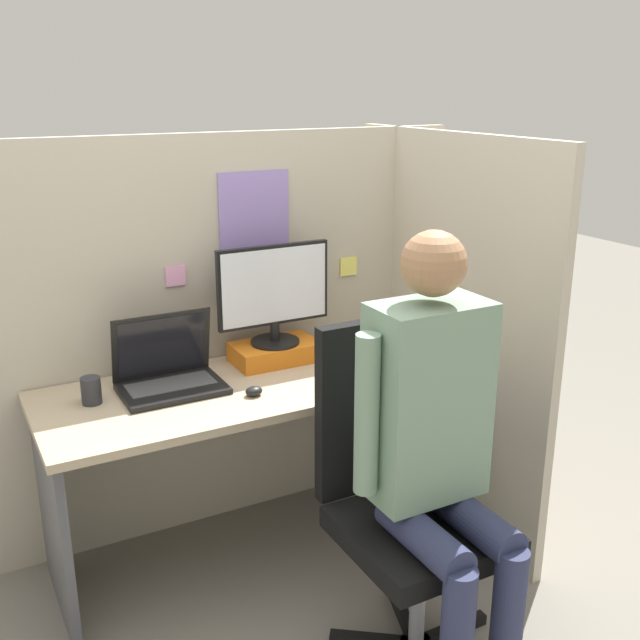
# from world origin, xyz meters

# --- Properties ---
(ground_plane) EXTENTS (12.00, 12.00, 0.00)m
(ground_plane) POSITION_xyz_m (0.00, 0.00, 0.00)
(ground_plane) COLOR slate
(cubicle_panel_back) EXTENTS (2.07, 0.05, 1.58)m
(cubicle_panel_back) POSITION_xyz_m (0.00, 0.63, 0.79)
(cubicle_panel_back) COLOR #B7AD99
(cubicle_panel_back) RESTS_ON ground
(cubicle_panel_right) EXTENTS (0.04, 1.23, 1.58)m
(cubicle_panel_right) POSITION_xyz_m (0.81, 0.24, 0.79)
(cubicle_panel_right) COLOR #B7AD99
(cubicle_panel_right) RESTS_ON ground
(desk) EXTENTS (1.57, 0.61, 0.71)m
(desk) POSITION_xyz_m (0.00, 0.30, 0.55)
(desk) COLOR tan
(desk) RESTS_ON ground
(paper_box) EXTENTS (0.33, 0.20, 0.07)m
(paper_box) POSITION_xyz_m (0.15, 0.46, 0.75)
(paper_box) COLOR orange
(paper_box) RESTS_ON desk
(monitor) EXTENTS (0.45, 0.19, 0.39)m
(monitor) POSITION_xyz_m (0.15, 0.46, 0.99)
(monitor) COLOR black
(monitor) RESTS_ON paper_box
(laptop) EXTENTS (0.36, 0.26, 0.27)m
(laptop) POSITION_xyz_m (-0.30, 0.39, 0.76)
(laptop) COLOR black
(laptop) RESTS_ON desk
(mouse) EXTENTS (0.06, 0.05, 0.03)m
(mouse) POSITION_xyz_m (-0.06, 0.18, 0.73)
(mouse) COLOR black
(mouse) RESTS_ON desk
(stapler) EXTENTS (0.05, 0.14, 0.05)m
(stapler) POSITION_xyz_m (0.73, 0.22, 0.74)
(stapler) COLOR #2D2D33
(stapler) RESTS_ON desk
(carrot_toy) EXTENTS (0.05, 0.15, 0.05)m
(carrot_toy) POSITION_xyz_m (0.30, 0.06, 0.74)
(carrot_toy) COLOR orange
(carrot_toy) RESTS_ON desk
(office_chair) EXTENTS (0.52, 0.56, 1.05)m
(office_chair) POSITION_xyz_m (0.22, -0.33, 0.54)
(office_chair) COLOR black
(office_chair) RESTS_ON ground
(person) EXTENTS (0.48, 0.45, 1.38)m
(person) POSITION_xyz_m (0.22, -0.50, 0.79)
(person) COLOR #282D4C
(person) RESTS_ON ground
(coffee_mug) EXTENTS (0.09, 0.09, 0.08)m
(coffee_mug) POSITION_xyz_m (0.43, 0.43, 0.75)
(coffee_mug) COLOR #232328
(coffee_mug) RESTS_ON desk
(pen_cup) EXTENTS (0.07, 0.07, 0.09)m
(pen_cup) POSITION_xyz_m (-0.57, 0.38, 0.76)
(pen_cup) COLOR #28282D
(pen_cup) RESTS_ON desk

